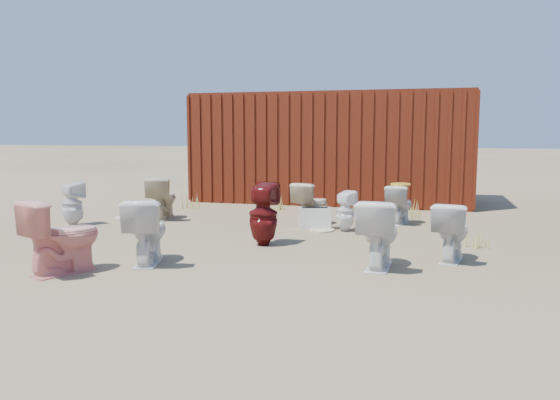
% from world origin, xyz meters
% --- Properties ---
extents(ground, '(100.00, 100.00, 0.00)m').
position_xyz_m(ground, '(0.00, 0.00, 0.00)').
color(ground, brown).
rests_on(ground, ground).
extents(shipping_container, '(6.00, 2.40, 2.40)m').
position_xyz_m(shipping_container, '(0.00, 5.20, 1.20)').
color(shipping_container, '#4E1A0D').
rests_on(shipping_container, ground).
extents(toilet_front_a, '(0.63, 0.86, 0.78)m').
position_xyz_m(toilet_front_a, '(-1.08, -1.44, 0.39)').
color(toilet_front_a, white).
rests_on(toilet_front_a, ground).
extents(toilet_front_pink, '(0.77, 0.94, 0.83)m').
position_xyz_m(toilet_front_pink, '(-1.75, -2.09, 0.42)').
color(toilet_front_pink, '#FB9B91').
rests_on(toilet_front_pink, ground).
extents(toilet_front_c, '(0.49, 0.80, 0.80)m').
position_xyz_m(toilet_front_c, '(1.58, -0.93, 0.40)').
color(toilet_front_c, white).
rests_on(toilet_front_c, ground).
extents(toilet_front_maroon, '(0.41, 0.42, 0.87)m').
position_xyz_m(toilet_front_maroon, '(-0.06, -0.07, 0.43)').
color(toilet_front_maroon, '#580F0F').
rests_on(toilet_front_maroon, ground).
extents(toilet_front_e, '(0.52, 0.76, 0.72)m').
position_xyz_m(toilet_front_e, '(2.40, -0.36, 0.36)').
color(toilet_front_e, white).
rests_on(toilet_front_e, ground).
extents(toilet_back_a, '(0.44, 0.45, 0.73)m').
position_xyz_m(toilet_back_a, '(-3.60, 0.64, 0.37)').
color(toilet_back_a, silver).
rests_on(toilet_back_a, ground).
extents(toilet_back_beige_left, '(0.53, 0.80, 0.76)m').
position_xyz_m(toilet_back_beige_left, '(-2.45, 1.64, 0.38)').
color(toilet_back_beige_left, '#C3B38E').
rests_on(toilet_back_beige_left, ground).
extents(toilet_back_beige_right, '(0.65, 0.81, 0.72)m').
position_xyz_m(toilet_back_beige_right, '(0.25, 1.73, 0.36)').
color(toilet_back_beige_right, beige).
rests_on(toilet_back_beige_right, ground).
extents(toilet_back_yellowlid, '(0.51, 0.72, 0.66)m').
position_xyz_m(toilet_back_yellowlid, '(1.67, 2.25, 0.33)').
color(toilet_back_yellowlid, silver).
rests_on(toilet_back_yellowlid, ground).
extents(toilet_back_e, '(0.39, 0.39, 0.64)m').
position_xyz_m(toilet_back_e, '(0.87, 1.30, 0.32)').
color(toilet_back_e, white).
rests_on(toilet_back_e, ground).
extents(yellow_lid, '(0.33, 0.42, 0.02)m').
position_xyz_m(yellow_lid, '(1.67, 2.25, 0.67)').
color(yellow_lid, gold).
rests_on(yellow_lid, toilet_back_yellowlid).
extents(loose_tank, '(0.54, 0.35, 0.35)m').
position_xyz_m(loose_tank, '(0.38, 1.35, 0.17)').
color(loose_tank, silver).
rests_on(loose_tank, ground).
extents(loose_lid_near, '(0.42, 0.52, 0.02)m').
position_xyz_m(loose_lid_near, '(0.52, 1.24, 0.01)').
color(loose_lid_near, '#BCAF89').
rests_on(loose_lid_near, ground).
extents(loose_lid_far, '(0.43, 0.52, 0.02)m').
position_xyz_m(loose_lid_far, '(-3.18, 1.57, 0.01)').
color(loose_lid_far, '#CBB593').
rests_on(loose_lid_far, ground).
extents(weed_clump_a, '(0.36, 0.36, 0.28)m').
position_xyz_m(weed_clump_a, '(-2.55, 3.02, 0.14)').
color(weed_clump_a, '#A99D43').
rests_on(weed_clump_a, ground).
extents(weed_clump_b, '(0.32, 0.32, 0.29)m').
position_xyz_m(weed_clump_b, '(0.72, 2.99, 0.14)').
color(weed_clump_b, '#A99D43').
rests_on(weed_clump_b, ground).
extents(weed_clump_c, '(0.36, 0.36, 0.33)m').
position_xyz_m(weed_clump_c, '(1.82, 2.92, 0.17)').
color(weed_clump_c, '#A99D43').
rests_on(weed_clump_c, ground).
extents(weed_clump_d, '(0.30, 0.30, 0.29)m').
position_xyz_m(weed_clump_d, '(-0.81, 3.35, 0.14)').
color(weed_clump_d, '#A99D43').
rests_on(weed_clump_d, ground).
extents(weed_clump_e, '(0.34, 0.34, 0.32)m').
position_xyz_m(weed_clump_e, '(1.53, 3.50, 0.16)').
color(weed_clump_e, '#A99D43').
rests_on(weed_clump_e, ground).
extents(weed_clump_f, '(0.28, 0.28, 0.21)m').
position_xyz_m(weed_clump_f, '(2.78, 0.48, 0.11)').
color(weed_clump_f, '#A99D43').
rests_on(weed_clump_f, ground).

